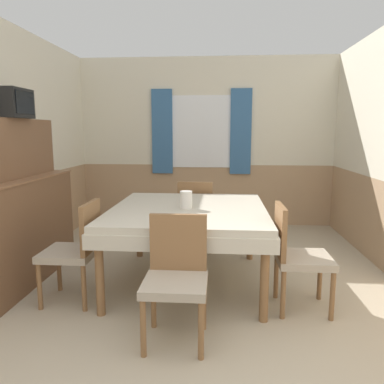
{
  "coord_description": "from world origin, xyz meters",
  "views": [
    {
      "loc": [
        0.24,
        -1.47,
        1.48
      ],
      "look_at": [
        -0.03,
        2.04,
        0.9
      ],
      "focal_mm": 35.0,
      "sensor_mm": 36.0,
      "label": 1
    }
  ],
  "objects_px": {
    "dining_table": "(189,218)",
    "chair_head_near": "(176,273)",
    "sideboard": "(16,213)",
    "vase": "(186,200)",
    "chair_head_window": "(196,212)",
    "chair_right_near": "(296,253)",
    "tv": "(10,103)",
    "chair_left_near": "(77,248)"
  },
  "relations": [
    {
      "from": "dining_table",
      "to": "chair_head_near",
      "type": "relative_size",
      "value": 1.86
    },
    {
      "from": "sideboard",
      "to": "chair_head_near",
      "type": "bearing_deg",
      "value": -28.32
    },
    {
      "from": "sideboard",
      "to": "vase",
      "type": "xyz_separation_m",
      "value": [
        1.65,
        0.06,
        0.15
      ]
    },
    {
      "from": "chair_head_window",
      "to": "sideboard",
      "type": "height_order",
      "value": "sideboard"
    },
    {
      "from": "dining_table",
      "to": "sideboard",
      "type": "height_order",
      "value": "sideboard"
    },
    {
      "from": "chair_right_near",
      "to": "tv",
      "type": "distance_m",
      "value": 2.91
    },
    {
      "from": "dining_table",
      "to": "chair_left_near",
      "type": "distance_m",
      "value": 1.06
    },
    {
      "from": "chair_head_near",
      "to": "chair_head_window",
      "type": "relative_size",
      "value": 1.0
    },
    {
      "from": "chair_left_near",
      "to": "tv",
      "type": "height_order",
      "value": "tv"
    },
    {
      "from": "chair_head_window",
      "to": "vase",
      "type": "distance_m",
      "value": 1.11
    },
    {
      "from": "dining_table",
      "to": "chair_right_near",
      "type": "height_order",
      "value": "chair_right_near"
    },
    {
      "from": "chair_head_window",
      "to": "chair_right_near",
      "type": "xyz_separation_m",
      "value": [
        0.93,
        -1.49,
        0.0
      ]
    },
    {
      "from": "dining_table",
      "to": "sideboard",
      "type": "xyz_separation_m",
      "value": [
        -1.67,
        -0.1,
        0.04
      ]
    },
    {
      "from": "chair_right_near",
      "to": "tv",
      "type": "relative_size",
      "value": 2.3
    },
    {
      "from": "dining_table",
      "to": "chair_right_near",
      "type": "relative_size",
      "value": 1.86
    },
    {
      "from": "dining_table",
      "to": "chair_head_window",
      "type": "relative_size",
      "value": 1.86
    },
    {
      "from": "chair_left_near",
      "to": "vase",
      "type": "xyz_separation_m",
      "value": [
        0.91,
        0.44,
        0.35
      ]
    },
    {
      "from": "dining_table",
      "to": "chair_right_near",
      "type": "distance_m",
      "value": 1.06
    },
    {
      "from": "chair_left_near",
      "to": "chair_head_window",
      "type": "height_order",
      "value": "same"
    },
    {
      "from": "chair_right_near",
      "to": "dining_table",
      "type": "bearing_deg",
      "value": -117.41
    },
    {
      "from": "chair_head_window",
      "to": "tv",
      "type": "bearing_deg",
      "value": -147.11
    },
    {
      "from": "chair_head_near",
      "to": "vase",
      "type": "distance_m",
      "value": 1.02
    },
    {
      "from": "chair_left_near",
      "to": "chair_head_near",
      "type": "bearing_deg",
      "value": -119.36
    },
    {
      "from": "chair_head_near",
      "to": "sideboard",
      "type": "distance_m",
      "value": 1.91
    },
    {
      "from": "chair_head_near",
      "to": "chair_left_near",
      "type": "xyz_separation_m",
      "value": [
        -0.93,
        0.52,
        0.0
      ]
    },
    {
      "from": "chair_left_near",
      "to": "chair_right_near",
      "type": "bearing_deg",
      "value": -90.0
    },
    {
      "from": "chair_left_near",
      "to": "chair_right_near",
      "type": "relative_size",
      "value": 1.0
    },
    {
      "from": "tv",
      "to": "vase",
      "type": "bearing_deg",
      "value": 0.81
    },
    {
      "from": "chair_head_near",
      "to": "tv",
      "type": "height_order",
      "value": "tv"
    },
    {
      "from": "tv",
      "to": "chair_right_near",
      "type": "bearing_deg",
      "value": -9.05
    },
    {
      "from": "chair_head_window",
      "to": "chair_right_near",
      "type": "relative_size",
      "value": 1.0
    },
    {
      "from": "chair_head_window",
      "to": "tv",
      "type": "xyz_separation_m",
      "value": [
        -1.66,
        -1.08,
        1.25
      ]
    },
    {
      "from": "chair_right_near",
      "to": "tv",
      "type": "bearing_deg",
      "value": -99.05
    },
    {
      "from": "chair_head_near",
      "to": "chair_left_near",
      "type": "bearing_deg",
      "value": -29.36
    },
    {
      "from": "chair_head_near",
      "to": "sideboard",
      "type": "relative_size",
      "value": 0.55
    },
    {
      "from": "chair_right_near",
      "to": "chair_left_near",
      "type": "bearing_deg",
      "value": -90.0
    },
    {
      "from": "sideboard",
      "to": "tv",
      "type": "relative_size",
      "value": 4.18
    },
    {
      "from": "chair_head_window",
      "to": "sideboard",
      "type": "xyz_separation_m",
      "value": [
        -1.67,
        -1.11,
        0.21
      ]
    },
    {
      "from": "chair_head_near",
      "to": "tv",
      "type": "relative_size",
      "value": 2.3
    },
    {
      "from": "chair_left_near",
      "to": "sideboard",
      "type": "height_order",
      "value": "sideboard"
    },
    {
      "from": "chair_head_near",
      "to": "vase",
      "type": "xyz_separation_m",
      "value": [
        -0.02,
        0.96,
        0.35
      ]
    },
    {
      "from": "chair_head_near",
      "to": "chair_right_near",
      "type": "height_order",
      "value": "same"
    }
  ]
}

